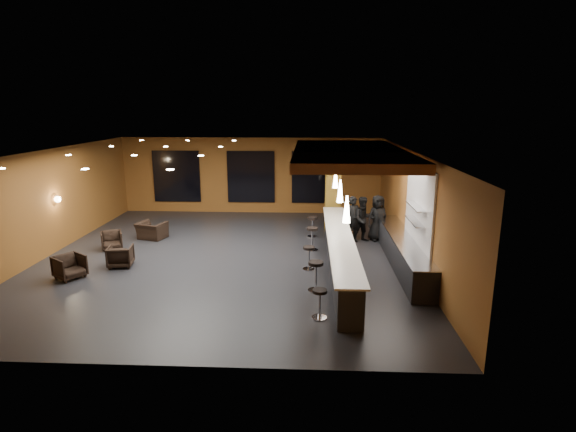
{
  "coord_description": "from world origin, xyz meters",
  "views": [
    {
      "loc": [
        2.68,
        -14.12,
        4.88
      ],
      "look_at": [
        2.0,
        0.5,
        1.3
      ],
      "focal_mm": 28.0,
      "sensor_mm": 36.0,
      "label": 1
    }
  ],
  "objects_px": {
    "bar_stool_4": "(313,224)",
    "staff_a": "(353,219)",
    "pendant_2": "(336,178)",
    "armchair_d": "(152,230)",
    "staff_c": "(377,218)",
    "armchair_b": "(121,256)",
    "bar_stool_2": "(309,255)",
    "pendant_0": "(347,209)",
    "prep_counter": "(402,252)",
    "pendant_1": "(340,191)",
    "staff_b": "(363,219)",
    "bar_stool_1": "(316,272)",
    "armchair_c": "(112,240)",
    "bar_stool_3": "(312,236)",
    "column": "(333,187)",
    "bar_counter": "(340,254)",
    "bar_stool_0": "(320,300)",
    "armchair_a": "(70,267)"
  },
  "relations": [
    {
      "from": "prep_counter",
      "to": "armchair_c",
      "type": "relative_size",
      "value": 8.6
    },
    {
      "from": "prep_counter",
      "to": "bar_stool_4",
      "type": "distance_m",
      "value": 4.1
    },
    {
      "from": "column",
      "to": "bar_stool_1",
      "type": "distance_m",
      "value": 6.5
    },
    {
      "from": "pendant_0",
      "to": "bar_stool_4",
      "type": "height_order",
      "value": "pendant_0"
    },
    {
      "from": "pendant_0",
      "to": "staff_a",
      "type": "height_order",
      "value": "pendant_0"
    },
    {
      "from": "pendant_0",
      "to": "staff_c",
      "type": "xyz_separation_m",
      "value": [
        1.6,
        5.17,
        -1.49
      ]
    },
    {
      "from": "pendant_2",
      "to": "bar_stool_2",
      "type": "bearing_deg",
      "value": -106.95
    },
    {
      "from": "armchair_a",
      "to": "prep_counter",
      "type": "bearing_deg",
      "value": -46.37
    },
    {
      "from": "armchair_a",
      "to": "armchair_b",
      "type": "relative_size",
      "value": 1.03
    },
    {
      "from": "pendant_2",
      "to": "bar_stool_2",
      "type": "distance_m",
      "value": 3.74
    },
    {
      "from": "staff_c",
      "to": "bar_stool_2",
      "type": "distance_m",
      "value": 4.15
    },
    {
      "from": "bar_counter",
      "to": "bar_stool_0",
      "type": "height_order",
      "value": "bar_counter"
    },
    {
      "from": "armchair_d",
      "to": "bar_stool_2",
      "type": "distance_m",
      "value": 6.68
    },
    {
      "from": "pendant_1",
      "to": "pendant_0",
      "type": "bearing_deg",
      "value": -90.0
    },
    {
      "from": "pendant_2",
      "to": "armchair_c",
      "type": "distance_m",
      "value": 8.23
    },
    {
      "from": "bar_stool_2",
      "to": "column",
      "type": "bearing_deg",
      "value": 78.65
    },
    {
      "from": "pendant_2",
      "to": "bar_stool_0",
      "type": "xyz_separation_m",
      "value": [
        -0.68,
        -6.34,
        -1.89
      ]
    },
    {
      "from": "prep_counter",
      "to": "bar_stool_3",
      "type": "bearing_deg",
      "value": 155.12
    },
    {
      "from": "pendant_0",
      "to": "bar_stool_0",
      "type": "xyz_separation_m",
      "value": [
        -0.68,
        -1.34,
        -1.89
      ]
    },
    {
      "from": "column",
      "to": "staff_c",
      "type": "relative_size",
      "value": 2.04
    },
    {
      "from": "armchair_a",
      "to": "column",
      "type": "bearing_deg",
      "value": -19.73
    },
    {
      "from": "pendant_0",
      "to": "bar_stool_4",
      "type": "xyz_separation_m",
      "value": [
        -0.8,
        5.49,
        -1.85
      ]
    },
    {
      "from": "pendant_1",
      "to": "bar_stool_2",
      "type": "xyz_separation_m",
      "value": [
        -0.94,
        -0.59,
        -1.88
      ]
    },
    {
      "from": "pendant_2",
      "to": "armchair_d",
      "type": "xyz_separation_m",
      "value": [
        -6.88,
        -0.04,
        -2.03
      ]
    },
    {
      "from": "staff_c",
      "to": "armchair_b",
      "type": "distance_m",
      "value": 9.03
    },
    {
      "from": "staff_c",
      "to": "bar_stool_4",
      "type": "distance_m",
      "value": 2.45
    },
    {
      "from": "bar_counter",
      "to": "bar_stool_1",
      "type": "distance_m",
      "value": 1.89
    },
    {
      "from": "bar_counter",
      "to": "staff_c",
      "type": "distance_m",
      "value": 3.57
    },
    {
      "from": "prep_counter",
      "to": "staff_c",
      "type": "height_order",
      "value": "staff_c"
    },
    {
      "from": "staff_c",
      "to": "pendant_0",
      "type": "bearing_deg",
      "value": -129.25
    },
    {
      "from": "staff_a",
      "to": "armchair_a",
      "type": "distance_m",
      "value": 9.48
    },
    {
      "from": "pendant_1",
      "to": "armchair_d",
      "type": "distance_m",
      "value": 7.58
    },
    {
      "from": "armchair_d",
      "to": "bar_stool_1",
      "type": "distance_m",
      "value": 7.73
    },
    {
      "from": "pendant_2",
      "to": "bar_stool_2",
      "type": "relative_size",
      "value": 0.95
    },
    {
      "from": "armchair_d",
      "to": "armchair_b",
      "type": "bearing_deg",
      "value": 107.0
    },
    {
      "from": "prep_counter",
      "to": "bar_stool_3",
      "type": "distance_m",
      "value": 3.11
    },
    {
      "from": "bar_stool_0",
      "to": "bar_stool_1",
      "type": "height_order",
      "value": "bar_stool_1"
    },
    {
      "from": "pendant_1",
      "to": "staff_c",
      "type": "height_order",
      "value": "pendant_1"
    },
    {
      "from": "staff_b",
      "to": "bar_stool_1",
      "type": "distance_m",
      "value": 5.03
    },
    {
      "from": "bar_counter",
      "to": "pendant_2",
      "type": "bearing_deg",
      "value": 90.0
    },
    {
      "from": "staff_a",
      "to": "bar_stool_2",
      "type": "distance_m",
      "value": 3.44
    },
    {
      "from": "pendant_1",
      "to": "bar_stool_0",
      "type": "height_order",
      "value": "pendant_1"
    },
    {
      "from": "staff_a",
      "to": "bar_stool_2",
      "type": "bearing_deg",
      "value": -134.57
    },
    {
      "from": "column",
      "to": "pendant_0",
      "type": "relative_size",
      "value": 5.0
    },
    {
      "from": "bar_stool_4",
      "to": "staff_a",
      "type": "bearing_deg",
      "value": -21.02
    },
    {
      "from": "pendant_2",
      "to": "bar_stool_4",
      "type": "relative_size",
      "value": 0.89
    },
    {
      "from": "armchair_c",
      "to": "bar_stool_2",
      "type": "xyz_separation_m",
      "value": [
        6.91,
        -1.74,
        0.15
      ]
    },
    {
      "from": "bar_counter",
      "to": "staff_c",
      "type": "bearing_deg",
      "value": 63.21
    },
    {
      "from": "prep_counter",
      "to": "pendant_1",
      "type": "relative_size",
      "value": 8.57
    },
    {
      "from": "armchair_b",
      "to": "bar_stool_3",
      "type": "distance_m",
      "value": 6.28
    }
  ]
}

